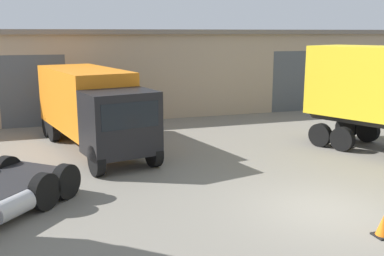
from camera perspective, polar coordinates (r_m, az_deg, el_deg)
ground_plane at (r=12.71m, az=16.56°, el=-10.11°), size 60.00×60.00×0.00m
warehouse_building at (r=27.82m, az=-3.82°, el=7.38°), size 34.45×7.06×4.83m
box_truck_black at (r=18.50m, az=-12.64°, el=2.96°), size 4.04×8.13×3.22m
traffic_cone at (r=11.63m, az=23.13°, el=-11.40°), size 0.40×0.40×0.55m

